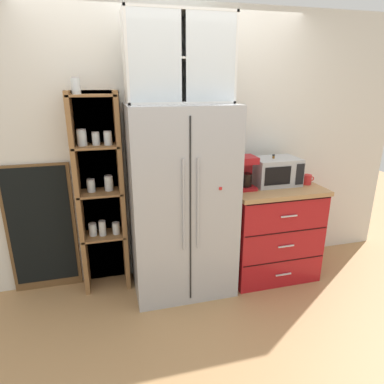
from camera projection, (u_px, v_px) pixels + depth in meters
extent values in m
plane|color=tan|center=(183.00, 286.00, 3.25)|extent=(10.58, 10.58, 0.00)
cube|color=silver|center=(172.00, 149.00, 3.22)|extent=(4.89, 0.10, 2.55)
cube|color=#ADAFB5|center=(181.00, 202.00, 3.01)|extent=(0.90, 0.64, 1.72)
cube|color=black|center=(190.00, 215.00, 2.71)|extent=(0.01, 0.01, 1.58)
cylinder|color=#ADAFB5|center=(184.00, 206.00, 2.66)|extent=(0.02, 0.02, 0.77)
cylinder|color=#ADAFB5|center=(198.00, 205.00, 2.69)|extent=(0.02, 0.02, 0.77)
cube|color=red|center=(221.00, 189.00, 2.71)|extent=(0.02, 0.01, 0.02)
cube|color=brown|center=(101.00, 191.00, 3.13)|extent=(0.46, 0.04, 1.82)
cube|color=olive|center=(79.00, 198.00, 2.95)|extent=(0.04, 0.27, 1.82)
cube|color=olive|center=(122.00, 195.00, 3.04)|extent=(0.04, 0.27, 1.82)
cube|color=olive|center=(104.00, 235.00, 3.11)|extent=(0.40, 0.27, 0.02)
cylinder|color=silver|center=(93.00, 230.00, 3.07)|extent=(0.07, 0.07, 0.11)
cylinder|color=#CCB78C|center=(93.00, 232.00, 3.08)|extent=(0.06, 0.06, 0.07)
cylinder|color=#B2B2B7|center=(92.00, 224.00, 3.06)|extent=(0.07, 0.07, 0.01)
cylinder|color=silver|center=(102.00, 229.00, 3.07)|extent=(0.06, 0.06, 0.13)
cylinder|color=#E0C67F|center=(103.00, 231.00, 3.08)|extent=(0.05, 0.05, 0.09)
cylinder|color=#B2B2B7|center=(102.00, 222.00, 3.05)|extent=(0.06, 0.06, 0.01)
cylinder|color=silver|center=(116.00, 229.00, 3.11)|extent=(0.07, 0.07, 0.10)
cylinder|color=white|center=(116.00, 230.00, 3.11)|extent=(0.06, 0.06, 0.07)
cylinder|color=#B2B2B7|center=(116.00, 223.00, 3.09)|extent=(0.06, 0.06, 0.01)
cube|color=olive|center=(100.00, 193.00, 2.98)|extent=(0.40, 0.27, 0.02)
cylinder|color=silver|center=(91.00, 186.00, 2.96)|extent=(0.07, 0.07, 0.11)
cylinder|color=beige|center=(91.00, 188.00, 2.96)|extent=(0.06, 0.06, 0.07)
cylinder|color=#B2B2B7|center=(90.00, 180.00, 2.94)|extent=(0.07, 0.07, 0.01)
cylinder|color=silver|center=(109.00, 184.00, 3.00)|extent=(0.08, 0.08, 0.13)
cylinder|color=#B77A38|center=(109.00, 186.00, 3.00)|extent=(0.07, 0.07, 0.09)
cylinder|color=#B2B2B7|center=(108.00, 176.00, 2.97)|extent=(0.07, 0.07, 0.01)
cube|color=olive|center=(96.00, 146.00, 2.85)|extent=(0.40, 0.27, 0.02)
cylinder|color=silver|center=(82.00, 138.00, 2.80)|extent=(0.08, 0.08, 0.13)
cylinder|color=white|center=(82.00, 140.00, 2.81)|extent=(0.07, 0.07, 0.09)
cylinder|color=#B2B2B7|center=(81.00, 130.00, 2.78)|extent=(0.08, 0.08, 0.01)
cylinder|color=silver|center=(96.00, 139.00, 2.84)|extent=(0.06, 0.06, 0.10)
cylinder|color=brown|center=(96.00, 141.00, 2.84)|extent=(0.06, 0.06, 0.07)
cylinder|color=#B2B2B7|center=(95.00, 132.00, 2.82)|extent=(0.06, 0.06, 0.01)
cylinder|color=silver|center=(108.00, 139.00, 2.84)|extent=(0.07, 0.07, 0.11)
cylinder|color=#2D2D2D|center=(108.00, 141.00, 2.85)|extent=(0.06, 0.06, 0.07)
cylinder|color=#B2B2B7|center=(107.00, 132.00, 2.82)|extent=(0.07, 0.07, 0.01)
cube|color=olive|center=(91.00, 95.00, 2.72)|extent=(0.40, 0.27, 0.02)
cylinder|color=silver|center=(76.00, 86.00, 2.65)|extent=(0.07, 0.07, 0.12)
cylinder|color=#382316|center=(76.00, 89.00, 2.66)|extent=(0.06, 0.06, 0.08)
cylinder|color=#B2B2B7|center=(75.00, 77.00, 2.63)|extent=(0.07, 0.07, 0.01)
cube|color=#A8161C|center=(270.00, 232.00, 3.37)|extent=(0.85, 0.62, 0.90)
cube|color=tan|center=(273.00, 188.00, 3.22)|extent=(0.88, 0.65, 0.04)
cube|color=black|center=(284.00, 261.00, 3.13)|extent=(0.83, 0.00, 0.01)
cube|color=silver|center=(283.00, 275.00, 3.17)|extent=(0.16, 0.01, 0.01)
cube|color=black|center=(287.00, 232.00, 3.04)|extent=(0.83, 0.00, 0.01)
cube|color=silver|center=(286.00, 246.00, 3.08)|extent=(0.16, 0.01, 0.01)
cube|color=black|center=(290.00, 201.00, 2.95)|extent=(0.83, 0.00, 0.01)
cube|color=silver|center=(289.00, 216.00, 2.98)|extent=(0.16, 0.01, 0.01)
cube|color=#ADAFB5|center=(275.00, 171.00, 3.23)|extent=(0.44, 0.32, 0.26)
cube|color=black|center=(278.00, 176.00, 3.07)|extent=(0.26, 0.01, 0.17)
cube|color=black|center=(300.00, 174.00, 3.12)|extent=(0.08, 0.01, 0.20)
cube|color=#A8161C|center=(245.00, 187.00, 3.12)|extent=(0.17, 0.20, 0.03)
cube|color=#A8161C|center=(243.00, 171.00, 3.14)|extent=(0.17, 0.06, 0.30)
cube|color=#A8161C|center=(246.00, 160.00, 3.04)|extent=(0.17, 0.20, 0.06)
cylinder|color=black|center=(246.00, 180.00, 3.09)|extent=(0.11, 0.11, 0.12)
cylinder|color=red|center=(307.00, 179.00, 3.25)|extent=(0.09, 0.09, 0.10)
torus|color=red|center=(312.00, 179.00, 3.26)|extent=(0.05, 0.01, 0.05)
cylinder|color=brown|center=(272.00, 174.00, 3.22)|extent=(0.06, 0.06, 0.22)
cone|color=brown|center=(273.00, 162.00, 3.19)|extent=(0.06, 0.06, 0.04)
cylinder|color=brown|center=(273.00, 159.00, 3.18)|extent=(0.02, 0.02, 0.07)
cylinder|color=black|center=(274.00, 155.00, 3.16)|extent=(0.02, 0.02, 0.01)
cylinder|color=navy|center=(274.00, 177.00, 3.20)|extent=(0.07, 0.07, 0.16)
cone|color=navy|center=(275.00, 169.00, 3.17)|extent=(0.07, 0.07, 0.04)
cylinder|color=navy|center=(275.00, 166.00, 3.16)|extent=(0.03, 0.03, 0.07)
cylinder|color=black|center=(275.00, 162.00, 3.15)|extent=(0.03, 0.03, 0.01)
cube|color=silver|center=(175.00, 60.00, 2.79)|extent=(0.87, 0.02, 0.69)
cube|color=silver|center=(179.00, 12.00, 2.54)|extent=(0.87, 0.32, 0.02)
cube|color=silver|center=(180.00, 102.00, 2.75)|extent=(0.87, 0.32, 0.02)
cube|color=silver|center=(125.00, 58.00, 2.54)|extent=(0.02, 0.32, 0.69)
cube|color=silver|center=(229.00, 60.00, 2.75)|extent=(0.02, 0.32, 0.69)
cube|color=silver|center=(179.00, 59.00, 2.65)|extent=(0.84, 0.30, 0.02)
cube|color=silver|center=(155.00, 57.00, 2.45)|extent=(0.40, 0.01, 0.65)
cube|color=silver|center=(211.00, 58.00, 2.56)|extent=(0.40, 0.01, 0.65)
cylinder|color=silver|center=(143.00, 101.00, 2.68)|extent=(0.05, 0.05, 0.00)
cylinder|color=silver|center=(143.00, 97.00, 2.66)|extent=(0.01, 0.01, 0.07)
cone|color=silver|center=(142.00, 89.00, 2.65)|extent=(0.06, 0.06, 0.05)
cylinder|color=silver|center=(180.00, 101.00, 2.75)|extent=(0.05, 0.05, 0.00)
cylinder|color=silver|center=(180.00, 96.00, 2.74)|extent=(0.01, 0.01, 0.07)
cone|color=silver|center=(180.00, 89.00, 2.72)|extent=(0.06, 0.06, 0.05)
cylinder|color=silver|center=(215.00, 100.00, 2.82)|extent=(0.05, 0.05, 0.00)
cylinder|color=silver|center=(215.00, 96.00, 2.81)|extent=(0.01, 0.01, 0.07)
cone|color=silver|center=(215.00, 89.00, 2.79)|extent=(0.06, 0.06, 0.05)
cylinder|color=white|center=(146.00, 52.00, 2.57)|extent=(0.06, 0.06, 0.07)
cylinder|color=white|center=(179.00, 53.00, 2.64)|extent=(0.06, 0.06, 0.07)
cylinder|color=white|center=(210.00, 54.00, 2.70)|extent=(0.06, 0.06, 0.07)
cube|color=brown|center=(42.00, 229.00, 3.06)|extent=(0.60, 0.04, 1.22)
cube|color=black|center=(41.00, 227.00, 3.03)|extent=(0.54, 0.01, 1.12)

